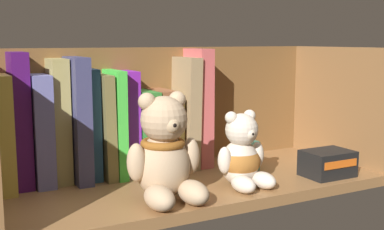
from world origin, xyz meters
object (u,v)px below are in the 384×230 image
at_px(book_7, 111,122).
at_px(book_11, 170,130).
at_px(teddy_bear_larger, 165,155).
at_px(teddy_bear_smaller, 242,157).
at_px(book_1, 19,120).
at_px(book_5, 89,123).
at_px(book_10, 157,129).
at_px(book_4, 74,118).
at_px(book_3, 58,120).
at_px(book_9, 141,130).
at_px(book_12, 181,112).
at_px(pillar_candle, 246,156).
at_px(book_0, 0,132).
at_px(book_8, 125,122).
at_px(book_13, 194,107).
at_px(book_2, 39,129).
at_px(book_6, 100,125).
at_px(small_product_box, 327,163).

relative_size(book_7, book_11, 1.36).
distance_m(teddy_bear_larger, teddy_bear_smaller, 0.16).
distance_m(book_1, book_5, 0.13).
bearing_deg(book_10, book_4, 180.00).
bearing_deg(book_3, teddy_bear_larger, -56.62).
bearing_deg(book_5, book_9, 0.00).
height_order(book_12, pillar_candle, book_12).
xyz_separation_m(book_0, book_8, (0.23, 0.00, -0.00)).
height_order(book_3, book_4, book_4).
bearing_deg(book_13, book_2, 180.00).
bearing_deg(book_9, book_6, 180.00).
xyz_separation_m(book_4, book_8, (0.10, 0.00, -0.01)).
relative_size(book_0, teddy_bear_smaller, 1.49).
bearing_deg(pillar_candle, book_7, 159.63).
bearing_deg(book_8, book_6, 180.00).
bearing_deg(book_3, book_13, 0.00).
bearing_deg(small_product_box, book_5, 152.46).
distance_m(book_9, teddy_bear_larger, 0.20).
distance_m(book_4, pillar_candle, 0.35).
height_order(book_0, book_5, book_5).
height_order(book_2, book_12, book_12).
height_order(book_6, small_product_box, book_6).
distance_m(book_1, book_12, 0.32).
xyz_separation_m(book_6, book_8, (0.05, 0.00, 0.00)).
xyz_separation_m(book_10, pillar_candle, (0.16, -0.09, -0.05)).
height_order(book_9, book_12, book_12).
distance_m(book_6, teddy_bear_smaller, 0.28).
relative_size(book_0, book_12, 0.90).
bearing_deg(book_4, book_0, 180.00).
bearing_deg(book_4, book_11, 0.00).
relative_size(book_2, book_11, 1.33).
bearing_deg(book_8, small_product_box, -32.43).
bearing_deg(book_2, book_0, 180.00).
bearing_deg(small_product_box, book_11, 137.98).
xyz_separation_m(teddy_bear_smaller, pillar_candle, (0.07, 0.09, -0.03)).
bearing_deg(book_11, book_0, 180.00).
height_order(book_2, book_13, book_13).
bearing_deg(book_3, teddy_bear_smaller, -33.72).
bearing_deg(book_8, book_11, 0.00).
bearing_deg(book_8, teddy_bear_smaller, -51.26).
xyz_separation_m(book_1, book_9, (0.23, 0.00, -0.04)).
xyz_separation_m(book_0, pillar_candle, (0.46, -0.09, -0.07)).
distance_m(book_9, small_product_box, 0.37).
relative_size(book_7, book_13, 0.84).
xyz_separation_m(book_9, book_13, (0.12, 0.00, 0.04)).
distance_m(book_8, pillar_candle, 0.26).
xyz_separation_m(book_9, small_product_box, (0.30, -0.21, -0.06)).
xyz_separation_m(book_1, book_8, (0.20, 0.00, -0.02)).
bearing_deg(book_7, book_8, 0.00).
height_order(book_6, book_12, book_12).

